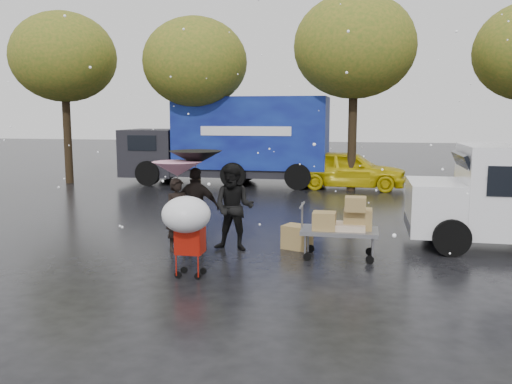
% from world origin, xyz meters
% --- Properties ---
extents(ground, '(90.00, 90.00, 0.00)m').
position_xyz_m(ground, '(0.00, 0.00, 0.00)').
color(ground, black).
rests_on(ground, ground).
extents(person_pink, '(0.66, 0.64, 1.53)m').
position_xyz_m(person_pink, '(-0.83, 0.26, 0.77)').
color(person_pink, black).
rests_on(person_pink, ground).
extents(person_middle, '(0.91, 0.72, 1.82)m').
position_xyz_m(person_middle, '(0.31, 0.53, 0.91)').
color(person_middle, black).
rests_on(person_middle, ground).
extents(person_black, '(1.01, 0.43, 1.72)m').
position_xyz_m(person_black, '(-0.54, 0.63, 0.86)').
color(person_black, black).
rests_on(person_black, ground).
extents(umbrella_pink, '(1.03, 1.03, 1.88)m').
position_xyz_m(umbrella_pink, '(-0.83, 0.26, 1.72)').
color(umbrella_pink, '#4C4C4C').
rests_on(umbrella_pink, ground).
extents(umbrella_black, '(1.13, 1.13, 2.08)m').
position_xyz_m(umbrella_black, '(-0.54, 0.63, 1.93)').
color(umbrella_black, '#4C4C4C').
rests_on(umbrella_black, ground).
extents(vendor_cart, '(1.52, 0.80, 1.27)m').
position_xyz_m(vendor_cart, '(2.60, 0.31, 0.73)').
color(vendor_cart, slate).
rests_on(vendor_cart, ground).
extents(shopping_cart, '(0.84, 0.84, 1.46)m').
position_xyz_m(shopping_cart, '(-0.01, -1.59, 1.06)').
color(shopping_cart, '#A41409').
rests_on(shopping_cart, ground).
extents(blue_truck, '(8.30, 2.60, 3.50)m').
position_xyz_m(blue_truck, '(-2.31, 11.01, 1.76)').
color(blue_truck, '#0B0C5D').
rests_on(blue_truck, ground).
extents(box_ground_near, '(0.68, 0.62, 0.50)m').
position_xyz_m(box_ground_near, '(1.60, 0.92, 0.25)').
color(box_ground_near, olive).
rests_on(box_ground_near, ground).
extents(box_ground_far, '(0.47, 0.41, 0.31)m').
position_xyz_m(box_ground_far, '(1.62, 1.45, 0.15)').
color(box_ground_far, olive).
rests_on(box_ground_far, ground).
extents(yellow_taxi, '(4.42, 1.95, 1.48)m').
position_xyz_m(yellow_taxi, '(2.37, 10.56, 0.74)').
color(yellow_taxi, '#D7BD0B').
rests_on(yellow_taxi, ground).
extents(tree_row, '(21.60, 4.40, 7.12)m').
position_xyz_m(tree_row, '(-0.47, 10.00, 5.02)').
color(tree_row, black).
rests_on(tree_row, ground).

